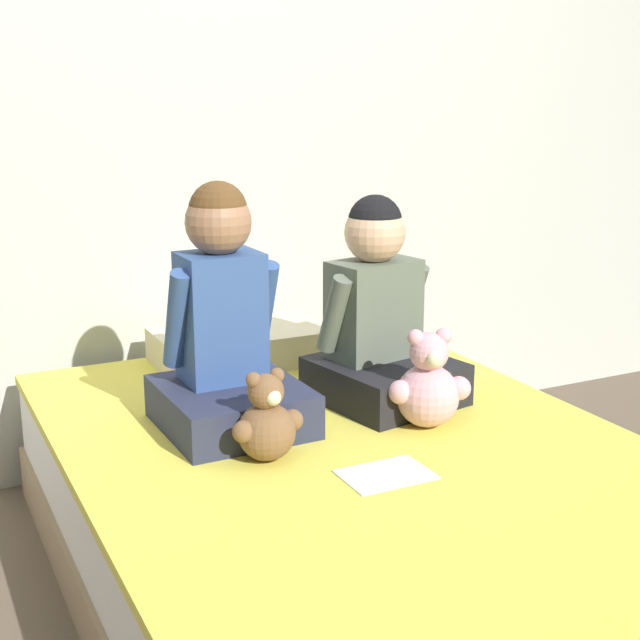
# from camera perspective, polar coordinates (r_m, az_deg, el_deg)

# --- Properties ---
(ground_plane) EXTENTS (14.00, 14.00, 0.00)m
(ground_plane) POSITION_cam_1_polar(r_m,az_deg,el_deg) (2.49, 2.01, -16.63)
(ground_plane) COLOR brown
(wall_behind_bed) EXTENTS (8.00, 0.06, 2.50)m
(wall_behind_bed) POSITION_cam_1_polar(r_m,az_deg,el_deg) (3.11, -7.44, 13.77)
(wall_behind_bed) COLOR beige
(wall_behind_bed) RESTS_ON ground_plane
(bed) EXTENTS (1.40, 1.94, 0.41)m
(bed) POSITION_cam_1_polar(r_m,az_deg,el_deg) (2.39, 2.06, -12.44)
(bed) COLOR #997F60
(bed) RESTS_ON ground_plane
(child_on_left) EXTENTS (0.37, 0.40, 0.65)m
(child_on_left) POSITION_cam_1_polar(r_m,az_deg,el_deg) (2.36, -6.11, -0.82)
(child_on_left) COLOR #282D47
(child_on_left) RESTS_ON bed
(child_on_right) EXTENTS (0.41, 0.42, 0.59)m
(child_on_right) POSITION_cam_1_polar(r_m,az_deg,el_deg) (2.56, 3.78, -0.00)
(child_on_right) COLOR black
(child_on_right) RESTS_ON bed
(teddy_bear_held_by_left_child) EXTENTS (0.19, 0.14, 0.23)m
(teddy_bear_held_by_left_child) POSITION_cam_1_polar(r_m,az_deg,el_deg) (2.17, -3.47, -6.55)
(teddy_bear_held_by_left_child) COLOR brown
(teddy_bear_held_by_left_child) RESTS_ON bed
(teddy_bear_held_by_right_child) EXTENTS (0.22, 0.17, 0.27)m
(teddy_bear_held_by_right_child) POSITION_cam_1_polar(r_m,az_deg,el_deg) (2.39, 6.94, -4.21)
(teddy_bear_held_by_right_child) COLOR #DBA3B2
(teddy_bear_held_by_right_child) RESTS_ON bed
(pillow_at_headboard) EXTENTS (0.55, 0.33, 0.11)m
(pillow_at_headboard) POSITION_cam_1_polar(r_m,az_deg,el_deg) (2.95, -5.08, -1.64)
(pillow_at_headboard) COLOR beige
(pillow_at_headboard) RESTS_ON bed
(sign_card) EXTENTS (0.21, 0.15, 0.00)m
(sign_card) POSITION_cam_1_polar(r_m,az_deg,el_deg) (2.12, 4.24, -9.84)
(sign_card) COLOR white
(sign_card) RESTS_ON bed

